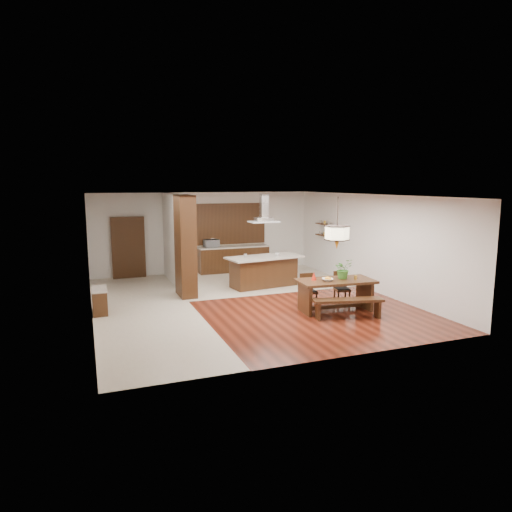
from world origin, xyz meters
name	(u,v)px	position (x,y,z in m)	size (l,w,h in m)	color
room_shell	(246,227)	(0.00, 0.00, 2.06)	(9.00, 9.04, 2.92)	#3E140B
tile_hallway	(144,311)	(-2.75, 0.00, 0.01)	(2.50, 9.00, 0.01)	beige
tile_kitchen	(256,280)	(1.25, 2.50, 0.01)	(5.50, 4.00, 0.01)	beige
soffit_band	(245,196)	(0.00, 0.00, 2.88)	(8.00, 9.00, 0.02)	#37170D
partition_pier	(185,246)	(-1.40, 1.20, 1.45)	(0.45, 1.00, 2.90)	black
partition_stub	(172,238)	(-1.40, 3.30, 1.45)	(0.18, 2.40, 2.90)	silver
hallway_console	(100,301)	(-3.81, 0.20, 0.32)	(0.37, 0.88, 0.63)	black
hallway_doorway	(128,248)	(-2.70, 4.40, 1.05)	(1.10, 0.20, 2.10)	black
rear_counter	(234,259)	(1.00, 4.20, 0.48)	(2.60, 0.62, 0.95)	black
kitchen_window	(231,224)	(1.00, 4.46, 1.75)	(2.60, 0.08, 1.50)	#A46531
shelf_lower	(324,235)	(3.87, 2.60, 1.40)	(0.26, 0.90, 0.04)	black
shelf_upper	(325,224)	(3.87, 2.60, 1.80)	(0.26, 0.90, 0.04)	black
dining_table	(336,288)	(1.83, -1.68, 0.59)	(2.00, 1.12, 0.80)	black
dining_bench	(348,309)	(1.77, -2.37, 0.24)	(1.70, 0.37, 0.48)	black
dining_chair_left	(309,290)	(1.40, -1.05, 0.43)	(0.38, 0.38, 0.86)	black
dining_chair_right	(342,288)	(2.36, -1.13, 0.43)	(0.38, 0.38, 0.87)	black
pendant_lantern	(337,223)	(1.83, -1.68, 2.25)	(0.64, 0.64, 1.31)	#F4EBBB
foliage_plant	(343,269)	(2.07, -1.62, 1.06)	(0.46, 0.40, 0.51)	#377326
fruit_bowl	(327,280)	(1.56, -1.73, 0.84)	(0.28, 0.28, 0.07)	beige
napkin_cone	(314,276)	(1.30, -1.51, 0.91)	(0.13, 0.13, 0.21)	red
gold_ornament	(356,277)	(2.33, -1.80, 0.86)	(0.07, 0.07, 0.11)	gold
kitchen_island	(264,271)	(1.13, 1.51, 0.50)	(2.48, 1.35, 0.97)	black
range_hood	(264,208)	(1.13, 1.51, 2.46)	(0.90, 0.55, 0.87)	silver
island_cup	(277,254)	(1.54, 1.43, 1.02)	(0.12, 0.12, 0.09)	silver
microwave	(211,243)	(0.16, 4.17, 1.09)	(0.50, 0.34, 0.28)	#B8BABF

